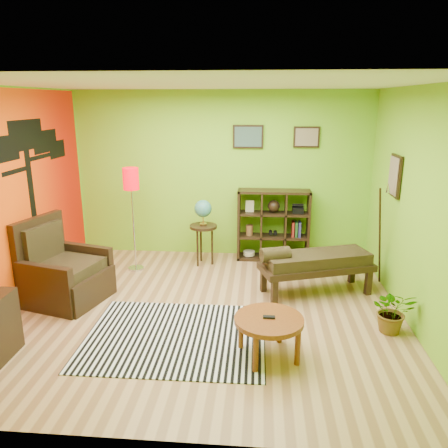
# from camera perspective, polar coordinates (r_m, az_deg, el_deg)

# --- Properties ---
(ground) EXTENTS (5.00, 5.00, 0.00)m
(ground) POSITION_cam_1_polar(r_m,az_deg,el_deg) (5.75, -2.43, -11.30)
(ground) COLOR tan
(ground) RESTS_ON ground
(room_shell) EXTENTS (5.04, 4.54, 2.82)m
(room_shell) POSITION_cam_1_polar(r_m,az_deg,el_deg) (5.21, -3.65, 6.73)
(room_shell) COLOR #7DC423
(room_shell) RESTS_ON ground
(zebra_rug) EXTENTS (2.06, 1.66, 0.01)m
(zebra_rug) POSITION_cam_1_polar(r_m,az_deg,el_deg) (5.22, -6.32, -14.35)
(zebra_rug) COLOR white
(zebra_rug) RESTS_ON ground
(coffee_table) EXTENTS (0.73, 0.73, 0.47)m
(coffee_table) POSITION_cam_1_polar(r_m,az_deg,el_deg) (4.68, 5.88, -12.78)
(coffee_table) COLOR brown
(coffee_table) RESTS_ON ground
(armchair) EXTENTS (1.14, 1.13, 1.13)m
(armchair) POSITION_cam_1_polar(r_m,az_deg,el_deg) (6.32, -20.29, -6.35)
(armchair) COLOR black
(armchair) RESTS_ON ground
(floor_lamp) EXTENTS (0.25, 0.25, 1.64)m
(floor_lamp) POSITION_cam_1_polar(r_m,az_deg,el_deg) (6.85, -12.00, 4.61)
(floor_lamp) COLOR silver
(floor_lamp) RESTS_ON ground
(globe_table) EXTENTS (0.45, 0.45, 1.09)m
(globe_table) POSITION_cam_1_polar(r_m,az_deg,el_deg) (7.06, -2.74, 1.05)
(globe_table) COLOR black
(globe_table) RESTS_ON ground
(cube_shelf) EXTENTS (1.20, 0.35, 1.20)m
(cube_shelf) POSITION_cam_1_polar(r_m,az_deg,el_deg) (7.39, 6.55, -0.15)
(cube_shelf) COLOR black
(cube_shelf) RESTS_ON ground
(bench) EXTENTS (1.66, 1.03, 0.73)m
(bench) POSITION_cam_1_polar(r_m,az_deg,el_deg) (6.19, 11.63, -4.91)
(bench) COLOR black
(bench) RESTS_ON ground
(potted_plant) EXTENTS (0.53, 0.58, 0.42)m
(potted_plant) POSITION_cam_1_polar(r_m,az_deg,el_deg) (5.55, 21.13, -11.06)
(potted_plant) COLOR #26661E
(potted_plant) RESTS_ON ground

